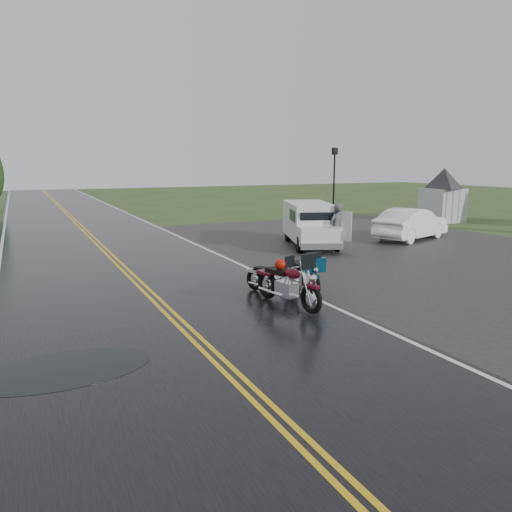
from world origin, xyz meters
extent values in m
plane|color=#2D471E|center=(0.00, 0.00, 0.00)|extent=(120.00, 120.00, 0.00)
cube|color=black|center=(0.00, 10.00, 0.02)|extent=(8.00, 100.00, 0.04)
cube|color=black|center=(11.00, 5.00, 0.01)|extent=(14.00, 24.00, 0.03)
imported|color=#46464B|center=(8.26, 6.05, 0.97)|extent=(0.82, 0.66, 1.94)
imported|color=white|center=(13.26, 7.28, 0.72)|extent=(4.64, 2.88, 1.44)
camera|label=1|loc=(-3.04, -10.22, 3.56)|focal=35.00mm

